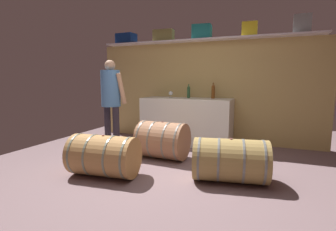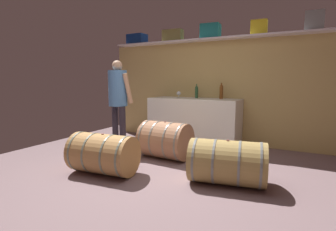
{
  "view_description": "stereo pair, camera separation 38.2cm",
  "coord_description": "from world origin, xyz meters",
  "px_view_note": "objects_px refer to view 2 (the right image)",
  "views": [
    {
      "loc": [
        1.38,
        -2.98,
        1.33
      ],
      "look_at": [
        -0.05,
        0.53,
        0.8
      ],
      "focal_mm": 27.59,
      "sensor_mm": 36.0,
      "label": 1
    },
    {
      "loc": [
        1.72,
        -2.82,
        1.33
      ],
      "look_at": [
        -0.05,
        0.53,
        0.8
      ],
      "focal_mm": 27.59,
      "sensor_mm": 36.0,
      "label": 2
    }
  ],
  "objects_px": {
    "toolcase_olive": "(173,36)",
    "work_cabinet": "(194,121)",
    "toolcase_grey": "(315,21)",
    "wine_barrel_far": "(165,140)",
    "toolcase_navy": "(137,39)",
    "wine_bottle_green": "(197,92)",
    "wine_bottle_amber": "(221,91)",
    "wine_glass": "(179,94)",
    "toolcase_yellow": "(259,28)",
    "winemaker_pouring": "(118,95)",
    "toolcase_teal": "(211,31)",
    "wine_barrel_near": "(227,162)",
    "wine_barrel_flank": "(103,154)"
  },
  "relations": [
    {
      "from": "toolcase_olive",
      "to": "work_cabinet",
      "type": "height_order",
      "value": "toolcase_olive"
    },
    {
      "from": "work_cabinet",
      "to": "wine_bottle_green",
      "type": "height_order",
      "value": "wine_bottle_green"
    },
    {
      "from": "toolcase_navy",
      "to": "work_cabinet",
      "type": "height_order",
      "value": "toolcase_navy"
    },
    {
      "from": "wine_bottle_green",
      "to": "wine_barrel_near",
      "type": "xyz_separation_m",
      "value": [
        1.17,
        -1.87,
        -0.79
      ]
    },
    {
      "from": "toolcase_teal",
      "to": "wine_glass",
      "type": "bearing_deg",
      "value": -162.63
    },
    {
      "from": "toolcase_yellow",
      "to": "winemaker_pouring",
      "type": "xyz_separation_m",
      "value": [
        -2.36,
        -1.19,
        -1.24
      ]
    },
    {
      "from": "toolcase_olive",
      "to": "winemaker_pouring",
      "type": "xyz_separation_m",
      "value": [
        -0.58,
        -1.19,
        -1.23
      ]
    },
    {
      "from": "toolcase_grey",
      "to": "wine_barrel_near",
      "type": "height_order",
      "value": "toolcase_grey"
    },
    {
      "from": "wine_bottle_amber",
      "to": "winemaker_pouring",
      "type": "xyz_separation_m",
      "value": [
        -1.71,
        -1.11,
        -0.05
      ]
    },
    {
      "from": "wine_bottle_amber",
      "to": "toolcase_olive",
      "type": "bearing_deg",
      "value": 176.0
    },
    {
      "from": "wine_barrel_near",
      "to": "winemaker_pouring",
      "type": "relative_size",
      "value": 0.61
    },
    {
      "from": "wine_bottle_amber",
      "to": "winemaker_pouring",
      "type": "relative_size",
      "value": 0.19
    },
    {
      "from": "toolcase_yellow",
      "to": "wine_bottle_amber",
      "type": "height_order",
      "value": "toolcase_yellow"
    },
    {
      "from": "toolcase_olive",
      "to": "toolcase_teal",
      "type": "relative_size",
      "value": 1.16
    },
    {
      "from": "work_cabinet",
      "to": "winemaker_pouring",
      "type": "relative_size",
      "value": 1.09
    },
    {
      "from": "wine_bottle_green",
      "to": "wine_glass",
      "type": "distance_m",
      "value": 0.38
    },
    {
      "from": "toolcase_yellow",
      "to": "wine_bottle_green",
      "type": "height_order",
      "value": "toolcase_yellow"
    },
    {
      "from": "toolcase_teal",
      "to": "toolcase_grey",
      "type": "distance_m",
      "value": 1.83
    },
    {
      "from": "wine_bottle_green",
      "to": "wine_barrel_far",
      "type": "distance_m",
      "value": 1.48
    },
    {
      "from": "wine_barrel_near",
      "to": "work_cabinet",
      "type": "bearing_deg",
      "value": 113.36
    },
    {
      "from": "toolcase_grey",
      "to": "wine_barrel_far",
      "type": "distance_m",
      "value": 3.22
    },
    {
      "from": "work_cabinet",
      "to": "wine_barrel_far",
      "type": "height_order",
      "value": "work_cabinet"
    },
    {
      "from": "toolcase_olive",
      "to": "wine_bottle_amber",
      "type": "bearing_deg",
      "value": -7.97
    },
    {
      "from": "toolcase_grey",
      "to": "work_cabinet",
      "type": "bearing_deg",
      "value": -170.4
    },
    {
      "from": "wine_bottle_amber",
      "to": "wine_barrel_flank",
      "type": "xyz_separation_m",
      "value": [
        -0.99,
        -2.37,
        -0.8
      ]
    },
    {
      "from": "toolcase_navy",
      "to": "toolcase_grey",
      "type": "bearing_deg",
      "value": 2.01
    },
    {
      "from": "wine_glass",
      "to": "wine_bottle_green",
      "type": "bearing_deg",
      "value": 15.85
    },
    {
      "from": "toolcase_navy",
      "to": "toolcase_olive",
      "type": "bearing_deg",
      "value": 2.01
    },
    {
      "from": "wine_barrel_near",
      "to": "toolcase_grey",
      "type": "bearing_deg",
      "value": 55.79
    },
    {
      "from": "toolcase_navy",
      "to": "winemaker_pouring",
      "type": "bearing_deg",
      "value": -71.26
    },
    {
      "from": "wine_bottle_green",
      "to": "wine_barrel_flank",
      "type": "height_order",
      "value": "wine_bottle_green"
    },
    {
      "from": "toolcase_navy",
      "to": "wine_bottle_amber",
      "type": "distance_m",
      "value": 2.37
    },
    {
      "from": "toolcase_olive",
      "to": "wine_bottle_green",
      "type": "bearing_deg",
      "value": -15.93
    },
    {
      "from": "toolcase_teal",
      "to": "wine_barrel_flank",
      "type": "distance_m",
      "value": 3.24
    },
    {
      "from": "toolcase_teal",
      "to": "wine_bottle_amber",
      "type": "bearing_deg",
      "value": -20.1
    },
    {
      "from": "wine_barrel_far",
      "to": "work_cabinet",
      "type": "bearing_deg",
      "value": 90.6
    },
    {
      "from": "toolcase_teal",
      "to": "wine_glass",
      "type": "height_order",
      "value": "toolcase_teal"
    },
    {
      "from": "wine_bottle_amber",
      "to": "wine_glass",
      "type": "bearing_deg",
      "value": -169.86
    },
    {
      "from": "toolcase_olive",
      "to": "wine_barrel_flank",
      "type": "xyz_separation_m",
      "value": [
        0.14,
        -2.45,
        -1.98
      ]
    },
    {
      "from": "toolcase_navy",
      "to": "wine_bottle_green",
      "type": "bearing_deg",
      "value": -2.83
    },
    {
      "from": "toolcase_grey",
      "to": "winemaker_pouring",
      "type": "xyz_separation_m",
      "value": [
        -3.25,
        -1.19,
        -1.26
      ]
    },
    {
      "from": "toolcase_teal",
      "to": "wine_barrel_far",
      "type": "relative_size",
      "value": 0.45
    },
    {
      "from": "toolcase_olive",
      "to": "work_cabinet",
      "type": "xyz_separation_m",
      "value": [
        0.62,
        -0.25,
        -1.79
      ]
    },
    {
      "from": "wine_glass",
      "to": "winemaker_pouring",
      "type": "distance_m",
      "value": 1.27
    },
    {
      "from": "winemaker_pouring",
      "to": "toolcase_yellow",
      "type": "bearing_deg",
      "value": 50.7
    },
    {
      "from": "toolcase_olive",
      "to": "toolcase_grey",
      "type": "bearing_deg",
      "value": -3.97
    },
    {
      "from": "winemaker_pouring",
      "to": "wine_bottle_amber",
      "type": "bearing_deg",
      "value": 57.02
    },
    {
      "from": "toolcase_yellow",
      "to": "wine_barrel_far",
      "type": "xyz_separation_m",
      "value": [
        -1.22,
        -1.39,
        -1.96
      ]
    },
    {
      "from": "toolcase_teal",
      "to": "winemaker_pouring",
      "type": "relative_size",
      "value": 0.22
    },
    {
      "from": "toolcase_olive",
      "to": "wine_bottle_green",
      "type": "distance_m",
      "value": 1.35
    }
  ]
}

